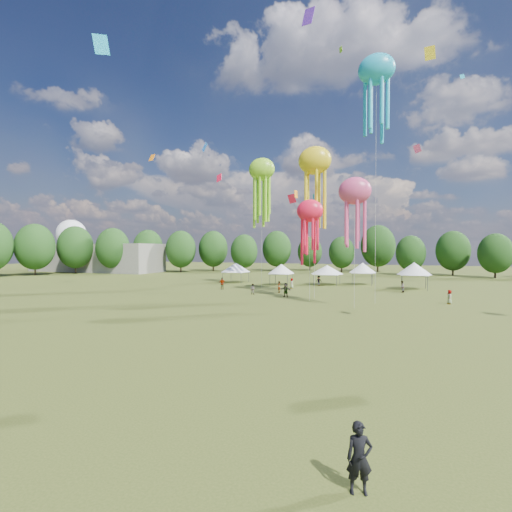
% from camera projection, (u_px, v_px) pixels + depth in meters
% --- Properties ---
extents(ground, '(300.00, 300.00, 0.00)m').
position_uv_depth(ground, '(120.00, 422.00, 13.82)').
color(ground, '#384416').
rests_on(ground, ground).
extents(observer_main, '(0.80, 0.64, 1.90)m').
position_uv_depth(observer_main, '(359.00, 458.00, 9.77)').
color(observer_main, black).
rests_on(observer_main, ground).
extents(spectator_near, '(0.82, 0.68, 1.52)m').
position_uv_depth(spectator_near, '(253.00, 289.00, 52.70)').
color(spectator_near, gray).
rests_on(spectator_near, ground).
extents(spectators_far, '(33.18, 17.83, 1.92)m').
position_uv_depth(spectators_far, '(312.00, 286.00, 55.53)').
color(spectators_far, gray).
rests_on(spectators_far, ground).
extents(festival_tents, '(37.16, 10.51, 4.39)m').
position_uv_depth(festival_tents, '(322.00, 268.00, 65.91)').
color(festival_tents, '#47474C').
rests_on(festival_tents, ground).
extents(show_kites, '(23.50, 20.11, 29.62)m').
position_uv_depth(show_kites, '(312.00, 170.00, 49.77)').
color(show_kites, yellow).
rests_on(show_kites, ground).
extents(small_kites, '(66.93, 60.31, 43.08)m').
position_uv_depth(small_kites, '(330.00, 85.00, 52.87)').
color(small_kites, yellow).
rests_on(small_kites, ground).
extents(treeline, '(201.57, 95.24, 13.43)m').
position_uv_depth(treeline, '(324.00, 249.00, 73.47)').
color(treeline, '#38281C').
rests_on(treeline, ground).
extents(hangar, '(40.00, 12.00, 8.00)m').
position_uv_depth(hangar, '(96.00, 258.00, 106.68)').
color(hangar, gray).
rests_on(hangar, ground).
extents(radome, '(9.00, 9.00, 16.00)m').
position_uv_depth(radome, '(71.00, 238.00, 117.88)').
color(radome, white).
rests_on(radome, ground).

